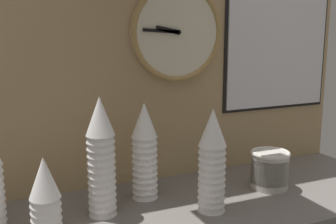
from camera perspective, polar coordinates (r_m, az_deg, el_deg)
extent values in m
cube|color=slate|center=(1.42, 2.61, -12.91)|extent=(1.60, 0.56, 0.04)
cube|color=tan|center=(1.53, -1.71, 10.02)|extent=(1.60, 0.03, 1.05)
cone|color=white|center=(1.43, -3.14, -9.28)|extent=(0.09, 0.09, 0.12)
cone|color=white|center=(1.42, -3.15, -8.50)|extent=(0.09, 0.09, 0.12)
cone|color=white|center=(1.41, -3.16, -7.70)|extent=(0.09, 0.09, 0.12)
cone|color=white|center=(1.41, -3.17, -6.90)|extent=(0.09, 0.09, 0.12)
cone|color=white|center=(1.40, -3.18, -6.09)|extent=(0.09, 0.09, 0.12)
cone|color=white|center=(1.39, -3.19, -5.28)|extent=(0.09, 0.09, 0.12)
cone|color=white|center=(1.39, -3.20, -4.46)|extent=(0.09, 0.09, 0.12)
cone|color=white|center=(1.38, -3.21, -3.63)|extent=(0.09, 0.09, 0.12)
cone|color=white|center=(1.38, -3.22, -2.79)|extent=(0.09, 0.09, 0.12)
cone|color=white|center=(1.37, -3.23, -1.95)|extent=(0.09, 0.09, 0.12)
cone|color=white|center=(1.37, -3.24, -1.10)|extent=(0.09, 0.09, 0.12)
cone|color=white|center=(1.24, -16.17, -13.05)|extent=(0.09, 0.09, 0.12)
cone|color=white|center=(1.23, -16.23, -12.17)|extent=(0.09, 0.09, 0.12)
cone|color=white|center=(1.23, -16.28, -11.27)|extent=(0.09, 0.09, 0.12)
cone|color=white|center=(1.22, -16.34, -10.37)|extent=(0.09, 0.09, 0.12)
cone|color=white|center=(1.21, -16.40, -9.45)|extent=(0.09, 0.09, 0.12)
cone|color=white|center=(1.20, -16.45, -8.52)|extent=(0.09, 0.09, 0.12)
cone|color=white|center=(1.34, 5.89, -10.83)|extent=(0.09, 0.09, 0.12)
cone|color=white|center=(1.33, 5.91, -10.00)|extent=(0.09, 0.09, 0.12)
cone|color=white|center=(1.32, 5.93, -9.15)|extent=(0.09, 0.09, 0.12)
cone|color=white|center=(1.31, 5.95, -8.30)|extent=(0.09, 0.09, 0.12)
cone|color=white|center=(1.31, 5.97, -7.45)|extent=(0.09, 0.09, 0.12)
cone|color=white|center=(1.30, 5.99, -6.58)|extent=(0.09, 0.09, 0.12)
cone|color=white|center=(1.29, 6.01, -5.70)|extent=(0.09, 0.09, 0.12)
cone|color=white|center=(1.29, 6.03, -4.81)|extent=(0.09, 0.09, 0.12)
cone|color=white|center=(1.28, 6.05, -3.92)|extent=(0.09, 0.09, 0.12)
cone|color=white|center=(1.28, 6.07, -3.02)|extent=(0.09, 0.09, 0.12)
cone|color=white|center=(1.27, 6.09, -2.11)|extent=(0.09, 0.09, 0.12)
cone|color=white|center=(1.32, -8.87, -11.22)|extent=(0.09, 0.09, 0.12)
cone|color=white|center=(1.31, -8.90, -10.38)|extent=(0.09, 0.09, 0.12)
cone|color=white|center=(1.30, -8.93, -9.53)|extent=(0.09, 0.09, 0.12)
cone|color=white|center=(1.30, -8.96, -8.67)|extent=(0.09, 0.09, 0.12)
cone|color=white|center=(1.29, -8.99, -7.80)|extent=(0.09, 0.09, 0.12)
cone|color=white|center=(1.28, -9.02, -6.92)|extent=(0.09, 0.09, 0.12)
cone|color=white|center=(1.28, -9.05, -6.03)|extent=(0.09, 0.09, 0.12)
cone|color=white|center=(1.27, -9.08, -5.14)|extent=(0.09, 0.09, 0.12)
cone|color=white|center=(1.26, -9.11, -4.23)|extent=(0.09, 0.09, 0.12)
cone|color=white|center=(1.26, -9.14, -3.32)|extent=(0.09, 0.09, 0.12)
cone|color=white|center=(1.25, -9.17, -2.40)|extent=(0.09, 0.09, 0.12)
cone|color=white|center=(1.25, -9.20, -1.47)|extent=(0.09, 0.09, 0.12)
cone|color=white|center=(1.24, -9.23, -0.54)|extent=(0.09, 0.09, 0.12)
cylinder|color=beige|center=(1.57, 13.41, -9.10)|extent=(0.13, 0.13, 0.04)
cylinder|color=beige|center=(1.56, 13.45, -8.33)|extent=(0.13, 0.13, 0.04)
cylinder|color=beige|center=(1.55, 13.49, -7.55)|extent=(0.13, 0.13, 0.04)
cylinder|color=beige|center=(1.54, 13.53, -6.76)|extent=(0.13, 0.13, 0.04)
cylinder|color=beige|center=(1.54, 13.57, -5.96)|extent=(0.13, 0.13, 0.04)
torus|color=white|center=(1.53, 13.60, -5.41)|extent=(0.14, 0.14, 0.02)
cylinder|color=beige|center=(1.54, 1.24, 10.75)|extent=(0.35, 0.02, 0.35)
torus|color=#AD894C|center=(1.53, 1.37, 10.75)|extent=(0.35, 0.02, 0.35)
cube|color=black|center=(1.51, -0.05, 11.05)|extent=(0.09, 0.01, 0.03)
cube|color=black|center=(1.50, -0.94, 10.91)|extent=(0.14, 0.01, 0.02)
cylinder|color=black|center=(1.52, 1.45, 10.75)|extent=(0.02, 0.01, 0.02)
cube|color=black|center=(1.78, 14.66, 10.20)|extent=(0.50, 0.01, 0.61)
cube|color=white|center=(1.78, 14.74, 10.19)|extent=(0.47, 0.01, 0.59)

